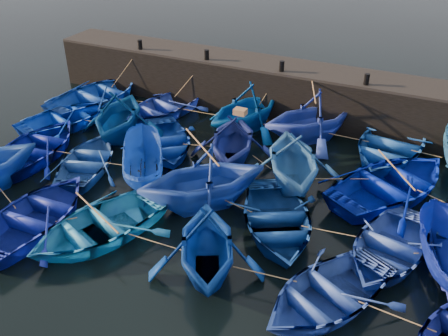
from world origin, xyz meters
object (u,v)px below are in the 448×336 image
at_px(boat_0, 98,95).
at_px(wooden_crate, 240,112).
at_px(boat_8, 165,141).
at_px(boat_13, 37,147).

distance_m(boat_0, wooden_crate, 9.84).
height_order(boat_0, boat_8, boat_0).
bearing_deg(boat_0, wooden_crate, 177.44).
xyz_separation_m(boat_0, boat_13, (1.15, -5.73, -0.07)).
distance_m(boat_8, wooden_crate, 3.99).
xyz_separation_m(boat_8, boat_13, (-4.75, -2.90, 0.05)).
bearing_deg(boat_13, wooden_crate, -163.73).
bearing_deg(boat_13, boat_8, -154.16).
distance_m(boat_0, boat_13, 5.84).
bearing_deg(wooden_crate, boat_0, 165.30).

